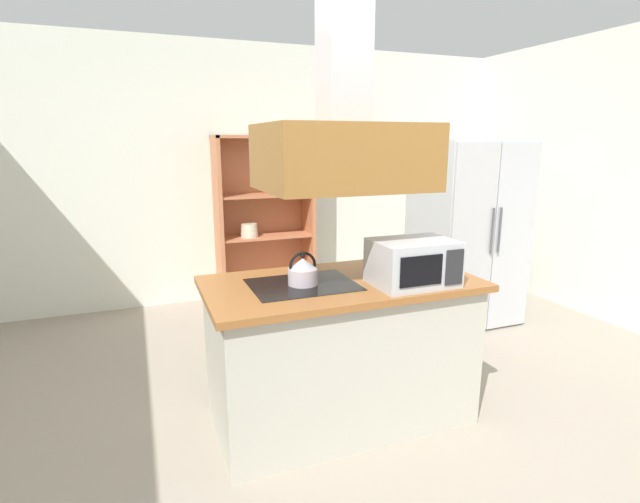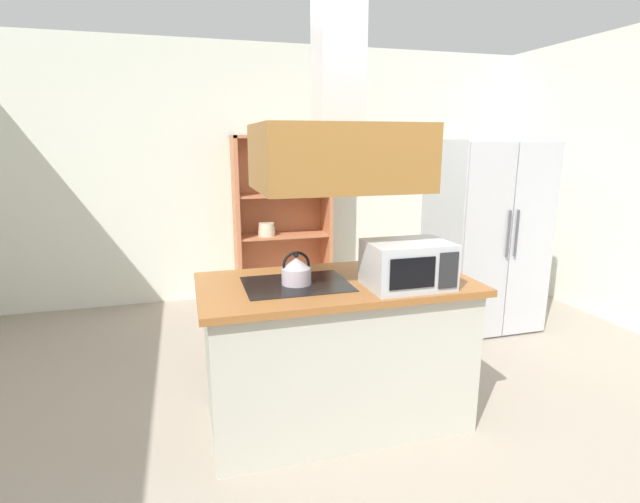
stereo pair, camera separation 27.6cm
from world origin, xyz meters
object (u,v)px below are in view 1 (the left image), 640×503
Objects in this scene: refrigerator at (467,232)px; cutting_board at (396,266)px; dish_cabinet at (264,229)px; kettle at (303,271)px; microwave at (413,262)px.

cutting_board is (-1.35, -1.01, 0.05)m from refrigerator.
dish_cabinet is 9.17× the size of kettle.
dish_cabinet is at bearing 80.56° from kettle.
dish_cabinet is at bearing 140.93° from refrigerator.
refrigerator is 0.98× the size of dish_cabinet.
refrigerator reaches higher than cutting_board.
kettle is (-0.41, -2.48, 0.20)m from dish_cabinet.
kettle is 0.42× the size of microwave.
microwave is (-0.10, -0.36, 0.12)m from cutting_board.
kettle reaches higher than cutting_board.
dish_cabinet reaches higher than refrigerator.
refrigerator is 2.10m from dish_cabinet.
microwave is (0.59, -0.22, 0.05)m from kettle.
refrigerator is 2.01m from microwave.
cutting_board is (0.69, 0.14, -0.07)m from kettle.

